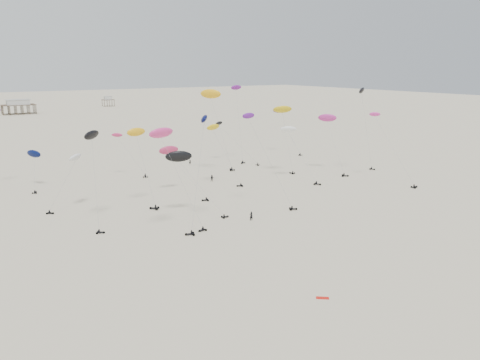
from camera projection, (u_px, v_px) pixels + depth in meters
ground_plane at (98, 143)px, 197.26m from camera, size 900.00×900.00×0.00m
pavilion_main at (19, 108)px, 314.00m from camera, size 21.00×13.00×9.80m
pavilion_small at (108, 102)px, 375.24m from camera, size 9.00×7.00×8.00m
rig_0 at (364, 105)px, 139.97m from camera, size 8.75×4.34×25.68m
rig_1 at (131, 156)px, 136.39m from camera, size 8.13×9.68×13.83m
rig_2 at (200, 150)px, 91.79m from camera, size 9.30×8.71×22.61m
rig_3 at (230, 135)px, 156.79m from camera, size 8.77×17.49×19.69m
rig_4 at (93, 147)px, 93.81m from camera, size 5.39×11.51×19.70m
rig_5 at (284, 123)px, 172.28m from camera, size 5.09×13.70×17.92m
rig_6 at (330, 126)px, 141.95m from camera, size 5.59×14.13×18.52m
rig_7 at (394, 148)px, 128.29m from camera, size 3.27×16.90×22.56m
rig_8 at (283, 115)px, 137.73m from camera, size 6.30×5.99×20.65m
rig_10 at (173, 155)px, 119.04m from camera, size 6.72×15.70×16.85m
rig_11 at (266, 153)px, 104.43m from camera, size 9.47×9.81×22.35m
rig_12 at (238, 107)px, 155.89m from camera, size 4.89×8.64×25.66m
rig_13 at (166, 144)px, 88.00m from camera, size 10.01×6.48×20.87m
rig_14 at (182, 161)px, 100.43m from camera, size 10.42×10.80×15.65m
rig_15 at (213, 103)px, 138.26m from camera, size 10.03×6.30×25.21m
rig_16 at (34, 158)px, 124.19m from camera, size 4.82×11.78×11.32m
rig_17 at (141, 152)px, 106.33m from camera, size 4.79×8.68×18.09m
rig_18 at (294, 140)px, 131.80m from camera, size 5.16×14.67×16.95m
rig_19 at (218, 137)px, 125.22m from camera, size 8.04×8.77×17.17m
rig_20 at (71, 166)px, 104.96m from camera, size 10.18×5.67×13.21m
spectator_0 at (251, 220)px, 98.47m from camera, size 0.91×0.70×2.28m
spectator_1 at (212, 181)px, 131.65m from camera, size 1.24×1.09×2.19m
spectator_3 at (190, 164)px, 154.57m from camera, size 0.80×0.65×1.89m
grounded_kite_b at (323, 298)px, 65.49m from camera, size 1.85×1.65×0.07m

